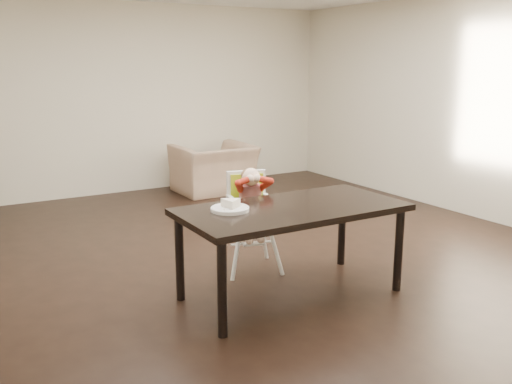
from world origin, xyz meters
TOP-DOWN VIEW (x-y plane):
  - ground at (0.00, 0.00)m, footprint 7.00×7.00m
  - room_walls at (0.00, 0.00)m, footprint 6.02×7.02m
  - dining_table at (-0.31, -0.92)m, footprint 1.80×0.90m
  - high_chair at (-0.29, -0.21)m, footprint 0.48×0.48m
  - plate at (-0.79, -0.78)m, footprint 0.35×0.35m
  - armchair at (0.83, 2.80)m, footprint 1.08×0.71m

SIDE VIEW (x-z plane):
  - ground at x=0.00m, z-range 0.00..0.00m
  - armchair at x=0.83m, z-range 0.00..0.93m
  - high_chair at x=-0.29m, z-range 0.20..1.14m
  - dining_table at x=-0.31m, z-range 0.30..1.05m
  - plate at x=-0.79m, z-range 0.74..0.82m
  - room_walls at x=0.00m, z-range 0.50..3.21m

